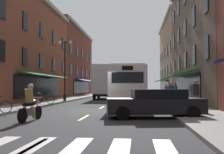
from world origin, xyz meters
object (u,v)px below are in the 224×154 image
sedan_mid (155,103)px  pedestrian_far (176,92)px  sedan_near (114,92)px  bicycle_mid (44,99)px  pedestrian_near (167,91)px  motorcycle_rider (30,105)px  pedestrian_mid (196,94)px  pedestrian_rear (172,93)px  street_lamp_twin (65,68)px  transit_bus (131,86)px  box_truck (105,82)px

sedan_mid → pedestrian_far: size_ratio=2.72×
sedan_mid → pedestrian_far: bearing=78.1°
sedan_near → bicycle_mid: bearing=-99.4°
pedestrian_near → pedestrian_far: size_ratio=0.96×
motorcycle_rider → pedestrian_mid: bearing=29.3°
bicycle_mid → pedestrian_near: bearing=37.4°
pedestrian_far → pedestrian_rear: pedestrian_far is taller
sedan_near → pedestrian_mid: size_ratio=2.53×
street_lamp_twin → sedan_near: bearing=79.2°
transit_bus → sedan_near: bearing=99.4°
sedan_mid → transit_bus: bearing=98.1°
sedan_near → street_lamp_twin: (-3.36, -17.60, 2.74)m
bicycle_mid → street_lamp_twin: bearing=85.9°
pedestrian_rear → street_lamp_twin: size_ratio=0.29×
pedestrian_far → pedestrian_rear: 7.09m
sedan_mid → pedestrian_near: 16.15m
box_truck → pedestrian_near: size_ratio=3.86×
sedan_mid → pedestrian_mid: bearing=47.9°
transit_bus → bicycle_mid: bearing=-162.3°
bicycle_mid → pedestrian_near: pedestrian_near is taller
motorcycle_rider → bicycle_mid: size_ratio=1.21×
street_lamp_twin → pedestrian_far: bearing=9.3°
sedan_near → pedestrian_far: 17.59m
box_truck → pedestrian_rear: (6.74, -12.49, -1.07)m
box_truck → motorcycle_rider: bearing=-91.6°
pedestrian_mid → pedestrian_far: pedestrian_mid is taller
sedan_near → box_truck: bearing=-91.5°
box_truck → pedestrian_near: box_truck is taller
motorcycle_rider → transit_bus: bearing=70.4°
sedan_mid → pedestrian_rear: size_ratio=2.75×
pedestrian_mid → street_lamp_twin: street_lamp_twin is taller
bicycle_mid → motorcycle_rider: bearing=-73.3°
sedan_mid → motorcycle_rider: bearing=-162.8°
transit_bus → street_lamp_twin: street_lamp_twin is taller
bicycle_mid → pedestrian_near: (10.73, 8.21, 0.55)m
pedestrian_far → bicycle_mid: bearing=162.5°
box_truck → pedestrian_rear: box_truck is taller
pedestrian_near → pedestrian_rear: bearing=138.4°
sedan_near → sedan_mid: size_ratio=0.94×
sedan_near → pedestrian_near: pedestrian_near is taller
motorcycle_rider → pedestrian_rear: (7.33, 9.08, 0.34)m
transit_bus → sedan_mid: 10.15m
sedan_mid → bicycle_mid: size_ratio=2.82×
pedestrian_near → sedan_mid: bearing=134.0°
bicycle_mid → pedestrian_far: bearing=29.7°
transit_bus → box_truck: bearing=110.1°
sedan_near → transit_bus: bearing=-80.6°
box_truck → pedestrian_mid: size_ratio=3.69×
box_truck → sedan_near: (0.27, 10.26, -1.41)m
pedestrian_rear → motorcycle_rider: bearing=-16.5°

